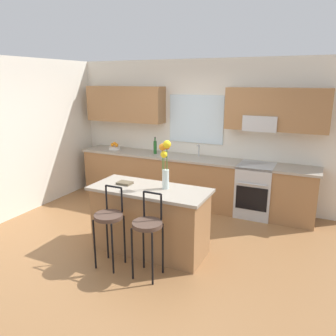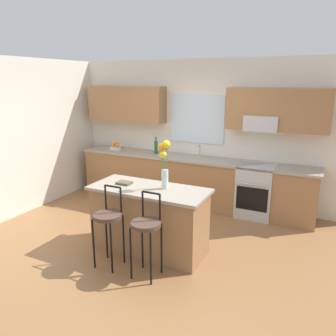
% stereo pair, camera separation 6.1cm
% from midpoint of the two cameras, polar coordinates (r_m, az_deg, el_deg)
% --- Properties ---
extents(ground_plane, '(14.00, 14.00, 0.00)m').
position_cam_midpoint_polar(ground_plane, '(5.07, -3.42, -12.35)').
color(ground_plane, olive).
extents(wall_left, '(0.12, 4.60, 2.70)m').
position_cam_midpoint_polar(wall_left, '(6.45, -22.53, 5.17)').
color(wall_left, silver).
rests_on(wall_left, ground).
extents(back_wall_assembly, '(5.60, 0.50, 2.70)m').
position_cam_midpoint_polar(back_wall_assembly, '(6.35, 5.46, 7.51)').
color(back_wall_assembly, silver).
rests_on(back_wall_assembly, ground).
extents(counter_run, '(4.56, 0.64, 0.92)m').
position_cam_midpoint_polar(counter_run, '(6.32, 4.11, -2.17)').
color(counter_run, '#996B42').
rests_on(counter_run, ground).
extents(sink_faucet, '(0.02, 0.13, 0.23)m').
position_cam_midpoint_polar(sink_faucet, '(6.26, 5.71, 3.26)').
color(sink_faucet, '#B7BABC').
rests_on(sink_faucet, counter_run).
extents(oven_range, '(0.60, 0.64, 0.92)m').
position_cam_midpoint_polar(oven_range, '(5.97, 15.17, -3.76)').
color(oven_range, '#B7BABC').
rests_on(oven_range, ground).
extents(kitchen_island, '(1.62, 0.70, 0.92)m').
position_cam_midpoint_polar(kitchen_island, '(4.61, -2.85, -8.86)').
color(kitchen_island, '#996B42').
rests_on(kitchen_island, ground).
extents(bar_stool_near, '(0.36, 0.36, 1.04)m').
position_cam_midpoint_polar(bar_stool_near, '(4.24, -9.91, -8.72)').
color(bar_stool_near, black).
rests_on(bar_stool_near, ground).
extents(bar_stool_middle, '(0.36, 0.36, 1.04)m').
position_cam_midpoint_polar(bar_stool_middle, '(3.96, -3.33, -10.25)').
color(bar_stool_middle, black).
rests_on(bar_stool_middle, ground).
extents(flower_vase, '(0.16, 0.16, 0.65)m').
position_cam_midpoint_polar(flower_vase, '(4.30, -0.19, 1.30)').
color(flower_vase, silver).
rests_on(flower_vase, kitchen_island).
extents(cookbook, '(0.20, 0.15, 0.03)m').
position_cam_midpoint_polar(cookbook, '(4.63, -7.18, -2.56)').
color(cookbook, brown).
rests_on(cookbook, kitchen_island).
extents(fruit_bowl_oranges, '(0.24, 0.24, 0.16)m').
position_cam_midpoint_polar(fruit_bowl_oranges, '(6.98, -8.75, 3.62)').
color(fruit_bowl_oranges, silver).
rests_on(fruit_bowl_oranges, counter_run).
extents(bottle_olive_oil, '(0.06, 0.06, 0.33)m').
position_cam_midpoint_polar(bottle_olive_oil, '(6.47, -1.82, 3.65)').
color(bottle_olive_oil, '#1E5923').
rests_on(bottle_olive_oil, counter_run).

